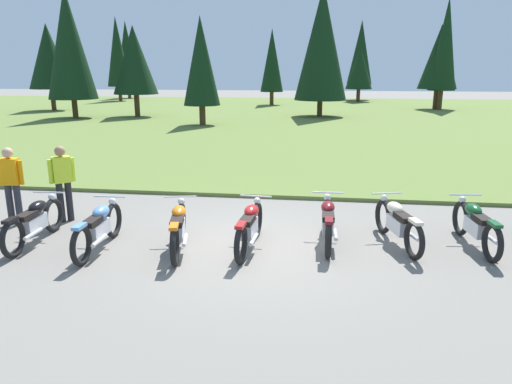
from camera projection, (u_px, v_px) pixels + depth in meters
The scene contains 12 objects.
ground_plane at pixel (252, 246), 8.93m from camera, with size 140.00×140.00×0.00m, color slate.
grass_moorland at pixel (304, 116), 33.26m from camera, with size 80.00×44.00×0.10m, color #5B7033.
forest_treeline at pixel (237, 53), 38.49m from camera, with size 34.14×28.47×8.76m.
motorcycle_black at pixel (34, 221), 8.96m from camera, with size 0.62×2.10×0.88m.
motorcycle_sky_blue at pixel (99, 227), 8.63m from camera, with size 0.62×2.10×0.88m.
motorcycle_orange at pixel (179, 227), 8.63m from camera, with size 0.71×2.08×0.88m.
motorcycle_red at pixel (250, 226), 8.69m from camera, with size 0.62×2.10×0.88m.
motorcycle_maroon at pixel (328, 222), 8.94m from camera, with size 0.62×2.10×0.88m.
motorcycle_cream at pixel (398, 223), 8.88m from camera, with size 0.78×2.05×0.88m.
motorcycle_british_green at pixel (476, 225), 8.76m from camera, with size 0.62×2.10×0.88m.
rider_checking_bike at pixel (11, 181), 9.96m from camera, with size 0.55×0.27×1.67m.
rider_in_hivis_vest at pixel (63, 179), 10.16m from camera, with size 0.43×0.40×1.67m.
Camera 1 is at (1.23, -8.30, 3.23)m, focal length 33.03 mm.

